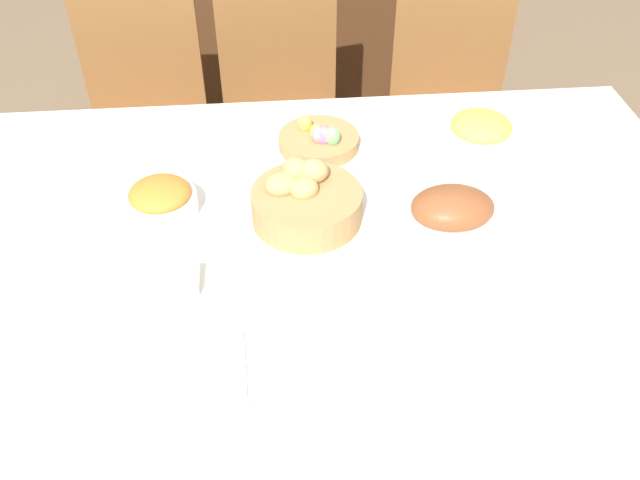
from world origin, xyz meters
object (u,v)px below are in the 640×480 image
object	(u,v)px
carrot_bowl	(161,200)
pineapple_bowl	(480,133)
fork	(243,366)
chair_far_right	(450,101)
chair_far_center	(285,109)
knife	(413,354)
sideboard	(313,18)
spoon	(428,353)
chair_far_left	(144,115)
bread_basket	(305,201)
drinking_cup	(439,268)
butter_dish	(171,281)
ham_platter	(452,209)
dinner_plate	(329,359)
egg_basket	(319,140)

from	to	relation	value
carrot_bowl	pineapple_bowl	world-z (taller)	pineapple_bowl
pineapple_bowl	fork	world-z (taller)	pineapple_bowl
chair_far_right	chair_far_center	distance (m)	0.60
knife	pineapple_bowl	bearing A→B (deg)	63.67
chair_far_center	sideboard	size ratio (longest dim) A/B	0.92
fork	spoon	size ratio (longest dim) A/B	1.00
chair_far_left	pineapple_bowl	world-z (taller)	chair_far_left
chair_far_right	knife	world-z (taller)	chair_far_right
knife	spoon	distance (m)	0.03
pineapple_bowl	spoon	world-z (taller)	pineapple_bowl
chair_far_right	bread_basket	distance (m)	1.13
pineapple_bowl	fork	size ratio (longest dim) A/B	1.07
chair_far_left	chair_far_center	world-z (taller)	same
chair_far_center	chair_far_left	bearing A→B (deg)	173.19
chair_far_center	carrot_bowl	world-z (taller)	chair_far_center
drinking_cup	butter_dish	bearing A→B (deg)	175.28
carrot_bowl	drinking_cup	xyz separation A→B (m)	(0.59, -0.29, 0.01)
chair_far_left	sideboard	bearing A→B (deg)	56.03
chair_far_center	sideboard	bearing A→B (deg)	72.39
drinking_cup	chair_far_right	bearing A→B (deg)	73.95
drinking_cup	butter_dish	size ratio (longest dim) A/B	0.83
fork	ham_platter	bearing A→B (deg)	36.96
spoon	pineapple_bowl	bearing A→B (deg)	69.90
carrot_bowl	spoon	world-z (taller)	carrot_bowl
drinking_cup	chair_far_left	bearing A→B (deg)	123.26
knife	spoon	bearing A→B (deg)	-2.05
dinner_plate	knife	xyz separation A→B (m)	(0.16, 0.00, -0.00)
bread_basket	spoon	distance (m)	0.47
bread_basket	spoon	world-z (taller)	bread_basket
chair_far_right	chair_far_left	size ratio (longest dim) A/B	1.00
carrot_bowl	butter_dish	bearing A→B (deg)	-81.06
pineapple_bowl	butter_dish	bearing A→B (deg)	-149.20
dinner_plate	bread_basket	bearing A→B (deg)	91.61
chair_far_center	carrot_bowl	distance (m)	0.97
chair_far_right	drinking_cup	bearing A→B (deg)	-100.05
chair_far_left	fork	world-z (taller)	chair_far_left
dinner_plate	fork	bearing A→B (deg)	180.00
bread_basket	sideboard	bearing A→B (deg)	84.87
bread_basket	spoon	xyz separation A→B (m)	(0.20, -0.42, -0.05)
ham_platter	spoon	distance (m)	0.41
bread_basket	knife	distance (m)	0.46
egg_basket	knife	xyz separation A→B (m)	(0.11, -0.71, -0.02)
chair_far_right	chair_far_center	bearing A→B (deg)	-173.99
fork	drinking_cup	size ratio (longest dim) A/B	1.82
chair_far_left	carrot_bowl	world-z (taller)	chair_far_left
carrot_bowl	spoon	xyz separation A→B (m)	(0.53, -0.47, -0.04)
dinner_plate	pineapple_bowl	bearing A→B (deg)	55.67
bread_basket	dinner_plate	bearing A→B (deg)	-88.39
sideboard	chair_far_left	bearing A→B (deg)	-126.15
fork	knife	bearing A→B (deg)	-2.05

